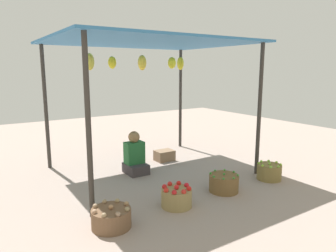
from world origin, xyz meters
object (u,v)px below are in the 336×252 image
Objects in this scene: basket_potatoes at (111,218)px; wooden_crate_near_vendor at (164,155)px; basket_green_chilies at (224,183)px; basket_limes at (269,172)px; basket_red_tomatoes at (177,197)px; vendor_person at (135,157)px.

wooden_crate_near_vendor is at bearing 44.79° from basket_potatoes.
basket_green_chilies reaches higher than wooden_crate_near_vendor.
basket_green_chilies is at bearing 178.38° from basket_limes.
basket_red_tomatoes is 1.96m from basket_limes.
basket_limes is 1.10× the size of wooden_crate_near_vendor.
vendor_person is 1.62× the size of basket_potatoes.
basket_green_chilies is 1.11× the size of basket_limes.
basket_green_chilies is (0.77, -1.54, -0.16)m from vendor_person.
vendor_person is 1.60m from basket_red_tomatoes.
wooden_crate_near_vendor is (1.04, 1.96, -0.03)m from basket_red_tomatoes.
basket_limes is at bearing 0.54° from basket_red_tomatoes.
vendor_person is at bearing 84.11° from basket_red_tomatoes.
basket_red_tomatoes is at bearing -95.89° from vendor_person.
basket_potatoes is at bearing -178.65° from basket_limes.
vendor_person is at bearing 116.42° from basket_green_chilies.
basket_red_tomatoes is 1.03× the size of basket_limes.
vendor_person is 1.69× the size of basket_green_chilies.
basket_red_tomatoes is (0.99, 0.05, 0.01)m from basket_potatoes.
basket_green_chilies is 1.03m from basket_limes.
wooden_crate_near_vendor is (2.03, 2.01, -0.01)m from basket_potatoes.
basket_limes reaches higher than basket_green_chilies.
vendor_person reaches higher than basket_potatoes.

